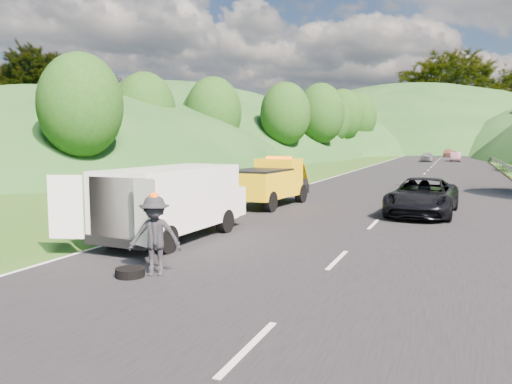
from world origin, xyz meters
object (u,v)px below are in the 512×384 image
at_px(worker, 156,276).
at_px(woman, 175,231).
at_px(suitcase, 157,221).
at_px(white_van, 174,199).
at_px(passing_suv, 422,215).
at_px(tow_truck, 270,182).
at_px(child, 162,238).
at_px(spare_tire, 130,277).

bearing_deg(worker, woman, 93.16).
bearing_deg(woman, suitcase, 78.38).
bearing_deg(woman, white_van, -159.92).
bearing_deg(passing_suv, tow_truck, -179.62).
xyz_separation_m(white_van, worker, (1.83, -3.88, -1.31)).
xyz_separation_m(woman, passing_suv, (7.71, 7.16, 0.00)).
bearing_deg(passing_suv, child, -128.52).
distance_m(child, spare_tire, 4.61).
bearing_deg(child, worker, -16.22).
height_order(tow_truck, spare_tire, tow_truck).
bearing_deg(passing_suv, spare_tire, -110.82).
xyz_separation_m(woman, spare_tire, (2.10, -5.43, 0.00)).
xyz_separation_m(spare_tire, passing_suv, (5.61, 12.59, 0.00)).
relative_size(child, suitcase, 1.73).
bearing_deg(worker, white_van, 91.58).
relative_size(tow_truck, spare_tire, 8.24).
height_order(woman, spare_tire, woman).
bearing_deg(tow_truck, worker, -77.50).
bearing_deg(suitcase, woman, -0.17).
bearing_deg(child, passing_suv, 91.15).
xyz_separation_m(worker, spare_tire, (-0.48, -0.33, 0.00)).
height_order(white_van, passing_suv, white_van).
xyz_separation_m(suitcase, passing_suv, (8.46, 7.15, -0.31)).
bearing_deg(passing_suv, worker, -109.53).
bearing_deg(tow_truck, white_van, -85.72).
bearing_deg(white_van, suitcase, 143.33).
height_order(child, passing_suv, passing_suv).
bearing_deg(suitcase, white_van, -39.26).
distance_m(suitcase, spare_tire, 6.14).
height_order(worker, spare_tire, worker).
distance_m(tow_truck, white_van, 8.72).
height_order(tow_truck, passing_suv, tow_truck).
distance_m(woman, child, 1.24).
bearing_deg(passing_suv, white_van, -126.53).
height_order(tow_truck, child, tow_truck).
relative_size(white_van, worker, 3.54).
height_order(child, worker, worker).
bearing_deg(passing_suv, woman, -133.94).
bearing_deg(white_van, passing_suv, 52.88).
bearing_deg(white_van, woman, 124.12).
bearing_deg(spare_tire, suitcase, 117.68).
height_order(tow_truck, worker, tow_truck).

